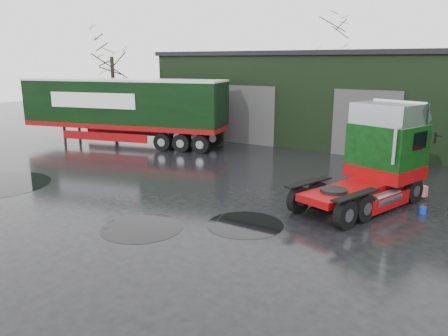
# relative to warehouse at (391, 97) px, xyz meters

# --- Properties ---
(ground) EXTENTS (100.00, 100.00, 0.00)m
(ground) POSITION_rel_warehouse_xyz_m (-2.00, -20.00, -3.16)
(ground) COLOR black
(warehouse) EXTENTS (32.40, 12.40, 6.30)m
(warehouse) POSITION_rel_warehouse_xyz_m (0.00, 0.00, 0.00)
(warehouse) COLOR black
(warehouse) RESTS_ON ground
(hero_tractor) EXTENTS (4.66, 7.09, 4.07)m
(hero_tractor) POSITION_rel_warehouse_xyz_m (2.42, -15.50, -1.12)
(hero_tractor) COLOR black
(hero_tractor) RESTS_ON ground
(trailer_left) EXTENTS (14.78, 6.51, 4.50)m
(trailer_left) POSITION_rel_warehouse_xyz_m (-15.13, -10.88, -0.91)
(trailer_left) COLOR silver
(trailer_left) RESTS_ON ground
(wash_bucket) EXTENTS (0.30, 0.30, 0.26)m
(wash_bucket) POSITION_rel_warehouse_xyz_m (4.74, -14.85, -3.03)
(wash_bucket) COLOR #0828B8
(wash_bucket) RESTS_ON ground
(tree_left) EXTENTS (4.40, 4.40, 8.50)m
(tree_left) POSITION_rel_warehouse_xyz_m (-19.00, -8.00, 1.09)
(tree_left) COLOR black
(tree_left) RESTS_ON ground
(tree_back_a) EXTENTS (4.40, 4.40, 9.50)m
(tree_back_a) POSITION_rel_warehouse_xyz_m (-8.00, 10.00, 1.59)
(tree_back_a) COLOR black
(tree_back_a) RESTS_ON ground
(puddle_0) EXTENTS (2.87, 2.87, 0.01)m
(puddle_0) POSITION_rel_warehouse_xyz_m (-3.23, -21.78, -3.15)
(puddle_0) COLOR black
(puddle_0) RESTS_ON ground
(puddle_1) EXTENTS (2.75, 2.75, 0.01)m
(puddle_1) POSITION_rel_warehouse_xyz_m (-0.36, -19.55, -3.15)
(puddle_1) COLOR black
(puddle_1) RESTS_ON ground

